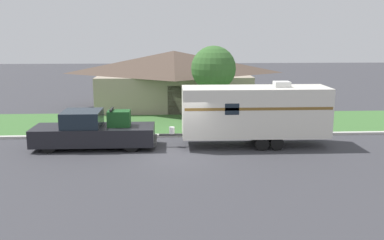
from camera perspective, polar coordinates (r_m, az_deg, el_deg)
ground_plane at (r=20.75m, az=-1.28°, el=-4.71°), size 120.00×120.00×0.00m
curb_strip at (r=24.35m, az=-1.54°, el=-2.05°), size 80.00×0.30×0.14m
lawn_strip at (r=27.92m, az=-1.72°, el=-0.37°), size 80.00×7.00×0.03m
house_across_street at (r=33.98m, az=-2.41°, el=5.66°), size 12.33×8.17×4.38m
pickup_truck at (r=22.43m, az=-13.03°, el=-1.48°), size 6.25×2.09×2.04m
travel_trailer at (r=22.30m, az=8.40°, el=1.15°), size 8.71×2.21×3.37m
mailbox at (r=24.96m, az=0.71°, el=0.67°), size 0.48×0.20×1.41m
tree_in_yard at (r=27.47m, az=2.89°, el=6.87°), size 2.87×2.87×4.99m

